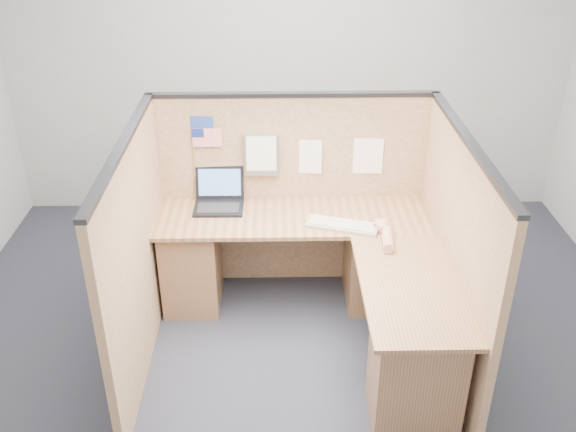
{
  "coord_description": "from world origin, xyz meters",
  "views": [
    {
      "loc": [
        -0.12,
        -3.31,
        2.92
      ],
      "look_at": [
        -0.04,
        0.5,
        0.82
      ],
      "focal_mm": 40.0,
      "sensor_mm": 36.0,
      "label": 1
    }
  ],
  "objects_px": {
    "laptop": "(219,197)",
    "keyboard": "(342,225)",
    "mouse": "(381,226)",
    "l_desk": "(322,286)"
  },
  "relations": [
    {
      "from": "laptop",
      "to": "mouse",
      "type": "height_order",
      "value": "laptop"
    },
    {
      "from": "l_desk",
      "to": "laptop",
      "type": "relative_size",
      "value": 5.49
    },
    {
      "from": "laptop",
      "to": "mouse",
      "type": "distance_m",
      "value": 1.19
    },
    {
      "from": "keyboard",
      "to": "l_desk",
      "type": "bearing_deg",
      "value": -106.66
    },
    {
      "from": "laptop",
      "to": "mouse",
      "type": "bearing_deg",
      "value": -18.08
    },
    {
      "from": "laptop",
      "to": "keyboard",
      "type": "bearing_deg",
      "value": -21.46
    },
    {
      "from": "laptop",
      "to": "keyboard",
      "type": "distance_m",
      "value": 0.94
    },
    {
      "from": "l_desk",
      "to": "keyboard",
      "type": "bearing_deg",
      "value": 56.2
    },
    {
      "from": "l_desk",
      "to": "keyboard",
      "type": "distance_m",
      "value": 0.44
    },
    {
      "from": "mouse",
      "to": "l_desk",
      "type": "bearing_deg",
      "value": -155.05
    }
  ]
}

